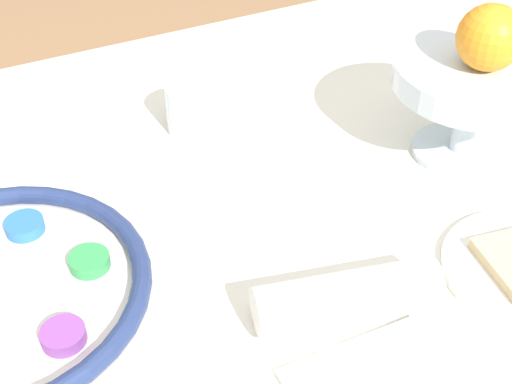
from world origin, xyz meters
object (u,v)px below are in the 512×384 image
object	(u,v)px
orange_fruit	(490,37)
cup_near	(193,108)
napkin_roll	(347,296)
fruit_stand	(475,84)

from	to	relation	value
orange_fruit	cup_near	world-z (taller)	orange_fruit
napkin_roll	cup_near	size ratio (longest dim) A/B	2.72
napkin_roll	cup_near	bearing A→B (deg)	91.98
orange_fruit	fruit_stand	bearing A→B (deg)	77.51
fruit_stand	cup_near	bearing A→B (deg)	144.99
orange_fruit	napkin_roll	world-z (taller)	orange_fruit
orange_fruit	cup_near	xyz separation A→B (m)	(-0.28, 0.21, -0.13)
fruit_stand	cup_near	size ratio (longest dim) A/B	2.82
fruit_stand	napkin_roll	bearing A→B (deg)	-148.89
orange_fruit	napkin_roll	bearing A→B (deg)	-150.15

